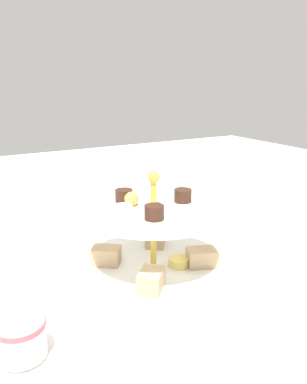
{
  "coord_description": "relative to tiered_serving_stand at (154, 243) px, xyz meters",
  "views": [
    {
      "loc": [
        -0.3,
        -0.53,
        0.32
      ],
      "look_at": [
        0.0,
        0.0,
        0.14
      ],
      "focal_mm": 36.43,
      "sensor_mm": 36.0,
      "label": 1
    }
  ],
  "objects": [
    {
      "name": "tiered_serving_stand",
      "position": [
        0.0,
        0.0,
        0.0
      ],
      "size": [
        0.28,
        0.28,
        0.18
      ],
      "color": "white",
      "rests_on": "ground_plane"
    },
    {
      "name": "butter_knife_left",
      "position": [
        0.29,
        0.09,
        -0.05
      ],
      "size": [
        0.09,
        0.16,
        0.0
      ],
      "primitive_type": "cube",
      "rotation": [
        0.0,
        0.0,
        2.02
      ],
      "color": "silver",
      "rests_on": "ground_plane"
    },
    {
      "name": "ground_plane",
      "position": [
        -0.0,
        0.0,
        -0.05
      ],
      "size": [
        2.4,
        2.4,
        0.0
      ],
      "primitive_type": "plane",
      "color": "white"
    },
    {
      "name": "water_glass_short_left",
      "position": [
        -0.14,
        -0.22,
        -0.02
      ],
      "size": [
        0.06,
        0.06,
        0.07
      ],
      "primitive_type": "cylinder",
      "color": "silver",
      "rests_on": "ground_plane"
    },
    {
      "name": "water_glass_tall_right",
      "position": [
        -0.03,
        0.26,
        0.01
      ],
      "size": [
        0.07,
        0.07,
        0.13
      ],
      "primitive_type": "cylinder",
      "color": "silver",
      "rests_on": "ground_plane"
    },
    {
      "name": "teacup_with_saucer",
      "position": [
        -0.24,
        -0.12,
        -0.03
      ],
      "size": [
        0.09,
        0.09,
        0.05
      ],
      "color": "white",
      "rests_on": "ground_plane"
    }
  ]
}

